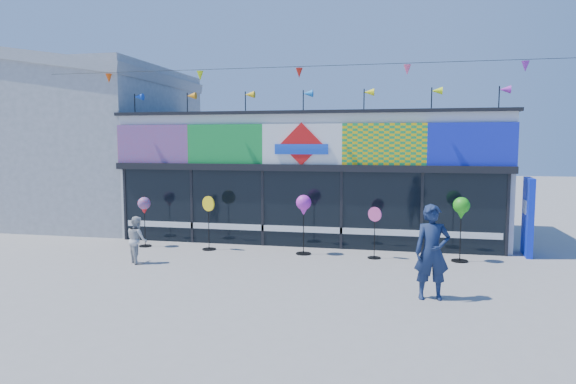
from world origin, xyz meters
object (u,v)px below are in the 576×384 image
(spinner_0, at_px, (144,207))
(adult_man, at_px, (432,252))
(spinner_2, at_px, (304,207))
(child, at_px, (137,240))
(blue_sign, at_px, (528,216))
(spinner_4, at_px, (461,210))
(spinner_1, at_px, (209,221))
(spinner_3, at_px, (375,231))

(spinner_0, bearing_deg, adult_man, -23.81)
(spinner_2, distance_m, child, 4.58)
(blue_sign, distance_m, spinner_4, 2.28)
(spinner_0, xyz_separation_m, spinner_1, (2.07, -0.04, -0.37))
(blue_sign, relative_size, spinner_2, 1.29)
(spinner_0, height_order, spinner_3, spinner_0)
(spinner_3, relative_size, adult_man, 0.74)
(spinner_4, height_order, adult_man, adult_man)
(spinner_3, distance_m, child, 6.33)
(blue_sign, distance_m, spinner_1, 9.05)
(child, bearing_deg, spinner_4, -124.17)
(spinner_0, bearing_deg, spinner_3, -1.33)
(blue_sign, bearing_deg, spinner_0, -169.75)
(spinner_2, xyz_separation_m, adult_man, (3.27, -3.56, -0.39))
(spinner_2, bearing_deg, blue_sign, 10.98)
(spinner_3, height_order, child, spinner_3)
(blue_sign, relative_size, spinner_0, 1.44)
(spinner_0, xyz_separation_m, spinner_3, (6.88, -0.16, -0.46))
(spinner_1, bearing_deg, blue_sign, 7.48)
(spinner_1, xyz_separation_m, spinner_2, (2.83, -0.01, 0.51))
(spinner_1, height_order, spinner_2, spinner_2)
(spinner_3, xyz_separation_m, spinner_4, (2.24, 0.09, 0.63))
(spinner_1, bearing_deg, adult_man, -30.30)
(blue_sign, bearing_deg, spinner_4, -143.48)
(blue_sign, bearing_deg, spinner_1, -168.15)
(spinner_4, bearing_deg, spinner_1, 179.78)
(spinner_2, distance_m, spinner_4, 4.22)
(spinner_2, bearing_deg, spinner_1, 179.74)
(spinner_2, bearing_deg, adult_man, -47.38)
(spinner_0, relative_size, adult_man, 0.79)
(spinner_0, xyz_separation_m, child, (0.82, -1.99, -0.59))
(blue_sign, height_order, child, blue_sign)
(blue_sign, distance_m, adult_man, 5.54)
(child, bearing_deg, spinner_3, -120.42)
(spinner_3, height_order, spinner_4, spinner_4)
(spinner_4, relative_size, adult_man, 0.90)
(spinner_3, xyz_separation_m, adult_man, (1.29, -3.45, 0.21))
(adult_man, bearing_deg, spinner_1, 142.21)
(spinner_0, xyz_separation_m, spinner_2, (4.90, -0.05, 0.14))
(blue_sign, distance_m, spinner_2, 6.26)
(blue_sign, bearing_deg, spinner_2, -164.65)
(blue_sign, bearing_deg, adult_man, -116.75)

